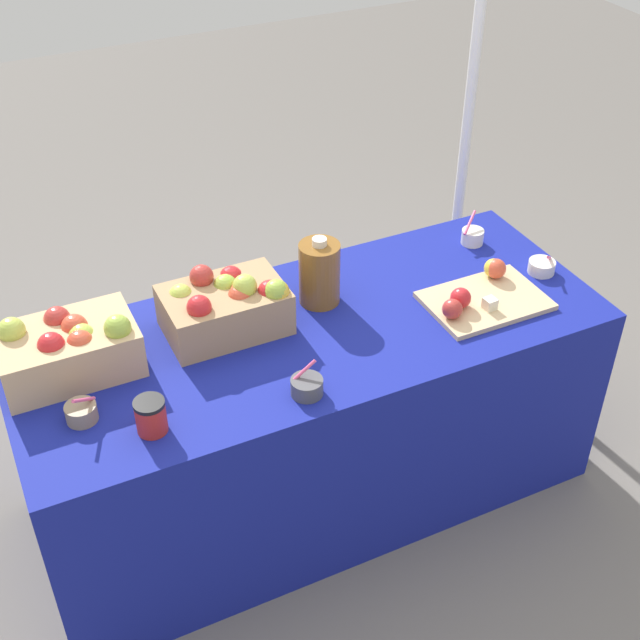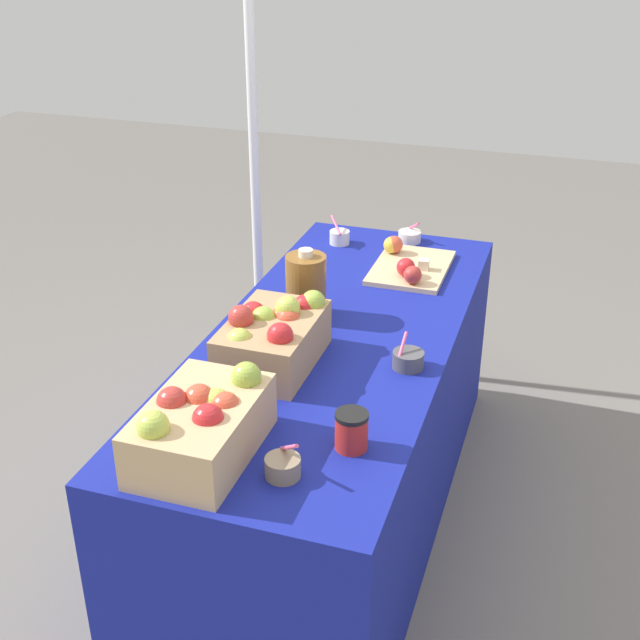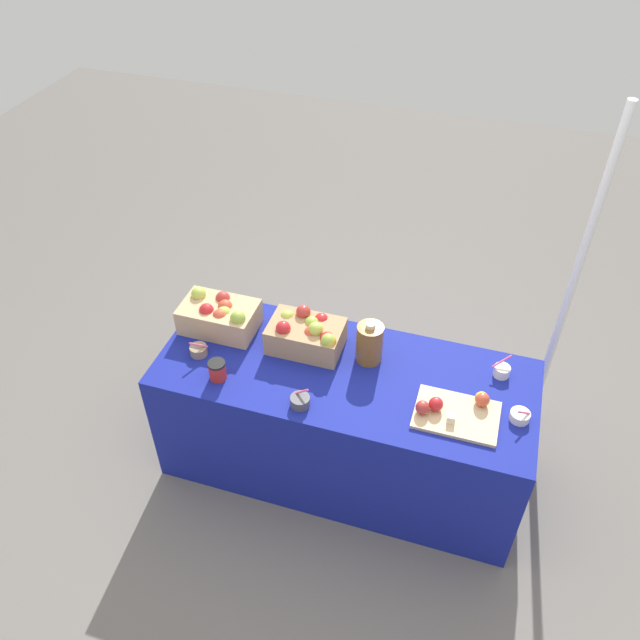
{
  "view_description": "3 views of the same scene",
  "coord_description": "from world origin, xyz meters",
  "px_view_note": "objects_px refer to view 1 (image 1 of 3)",
  "views": [
    {
      "loc": [
        -0.91,
        -1.95,
        2.39
      ],
      "look_at": [
        0.02,
        -0.03,
        0.79
      ],
      "focal_mm": 48.05,
      "sensor_mm": 36.0,
      "label": 1
    },
    {
      "loc": [
        -2.28,
        -0.7,
        2.0
      ],
      "look_at": [
        -0.12,
        0.01,
        0.84
      ],
      "focal_mm": 46.98,
      "sensor_mm": 36.0,
      "label": 2
    },
    {
      "loc": [
        0.56,
        -2.2,
        3.06
      ],
      "look_at": [
        -0.14,
        0.04,
        1.01
      ],
      "focal_mm": 36.3,
      "sensor_mm": 36.0,
      "label": 3
    }
  ],
  "objects_px": {
    "cider_jug": "(319,273)",
    "coffee_cup": "(151,416)",
    "apple_crate_left": "(68,348)",
    "cutting_board_front": "(482,295)",
    "sample_bowl_far": "(81,412)",
    "tent_pole": "(468,116)",
    "apple_crate_middle": "(227,305)",
    "sample_bowl_mid": "(472,236)",
    "sample_bowl_near": "(542,267)",
    "sample_bowl_extra": "(307,386)"
  },
  "relations": [
    {
      "from": "cutting_board_front",
      "to": "sample_bowl_near",
      "type": "height_order",
      "value": "sample_bowl_near"
    },
    {
      "from": "cutting_board_front",
      "to": "sample_bowl_near",
      "type": "xyz_separation_m",
      "value": [
        0.29,
        0.06,
        -0.0
      ]
    },
    {
      "from": "sample_bowl_far",
      "to": "cider_jug",
      "type": "height_order",
      "value": "cider_jug"
    },
    {
      "from": "apple_crate_left",
      "to": "cider_jug",
      "type": "bearing_deg",
      "value": 0.5
    },
    {
      "from": "cutting_board_front",
      "to": "tent_pole",
      "type": "bearing_deg",
      "value": 60.75
    },
    {
      "from": "sample_bowl_mid",
      "to": "apple_crate_middle",
      "type": "bearing_deg",
      "value": -174.39
    },
    {
      "from": "cutting_board_front",
      "to": "cider_jug",
      "type": "xyz_separation_m",
      "value": [
        -0.48,
        0.24,
        0.08
      ]
    },
    {
      "from": "apple_crate_middle",
      "to": "sample_bowl_far",
      "type": "xyz_separation_m",
      "value": [
        -0.52,
        -0.22,
        -0.06
      ]
    },
    {
      "from": "cutting_board_front",
      "to": "sample_bowl_near",
      "type": "relative_size",
      "value": 4.21
    },
    {
      "from": "sample_bowl_near",
      "to": "sample_bowl_extra",
      "type": "height_order",
      "value": "sample_bowl_extra"
    },
    {
      "from": "apple_crate_left",
      "to": "tent_pole",
      "type": "bearing_deg",
      "value": 17.93
    },
    {
      "from": "sample_bowl_mid",
      "to": "cider_jug",
      "type": "xyz_separation_m",
      "value": [
        -0.66,
        -0.08,
        0.08
      ]
    },
    {
      "from": "sample_bowl_near",
      "to": "sample_bowl_far",
      "type": "relative_size",
      "value": 0.81
    },
    {
      "from": "apple_crate_middle",
      "to": "cider_jug",
      "type": "bearing_deg",
      "value": 2.13
    },
    {
      "from": "apple_crate_left",
      "to": "cutting_board_front",
      "type": "height_order",
      "value": "apple_crate_left"
    },
    {
      "from": "sample_bowl_near",
      "to": "coffee_cup",
      "type": "relative_size",
      "value": 0.89
    },
    {
      "from": "apple_crate_middle",
      "to": "tent_pole",
      "type": "xyz_separation_m",
      "value": [
        1.25,
        0.57,
        0.17
      ]
    },
    {
      "from": "apple_crate_left",
      "to": "apple_crate_middle",
      "type": "height_order",
      "value": "same"
    },
    {
      "from": "cutting_board_front",
      "to": "cider_jug",
      "type": "relative_size",
      "value": 1.63
    },
    {
      "from": "cutting_board_front",
      "to": "tent_pole",
      "type": "distance_m",
      "value": 0.94
    },
    {
      "from": "tent_pole",
      "to": "apple_crate_left",
      "type": "bearing_deg",
      "value": -162.07
    },
    {
      "from": "sample_bowl_near",
      "to": "sample_bowl_far",
      "type": "xyz_separation_m",
      "value": [
        -1.6,
        -0.05,
        0.0
      ]
    },
    {
      "from": "apple_crate_left",
      "to": "cider_jug",
      "type": "distance_m",
      "value": 0.82
    },
    {
      "from": "cutting_board_front",
      "to": "sample_bowl_far",
      "type": "relative_size",
      "value": 3.4
    },
    {
      "from": "apple_crate_left",
      "to": "coffee_cup",
      "type": "xyz_separation_m",
      "value": [
        0.14,
        -0.35,
        -0.03
      ]
    },
    {
      "from": "cutting_board_front",
      "to": "sample_bowl_extra",
      "type": "distance_m",
      "value": 0.73
    },
    {
      "from": "sample_bowl_far",
      "to": "tent_pole",
      "type": "bearing_deg",
      "value": 24.03
    },
    {
      "from": "apple_crate_left",
      "to": "cider_jug",
      "type": "height_order",
      "value": "cider_jug"
    },
    {
      "from": "sample_bowl_far",
      "to": "cider_jug",
      "type": "relative_size",
      "value": 0.48
    },
    {
      "from": "cider_jug",
      "to": "cutting_board_front",
      "type": "bearing_deg",
      "value": -26.26
    },
    {
      "from": "coffee_cup",
      "to": "sample_bowl_extra",
      "type": "bearing_deg",
      "value": -5.99
    },
    {
      "from": "apple_crate_middle",
      "to": "cider_jug",
      "type": "distance_m",
      "value": 0.32
    },
    {
      "from": "apple_crate_middle",
      "to": "sample_bowl_extra",
      "type": "bearing_deg",
      "value": -76.82
    },
    {
      "from": "cutting_board_front",
      "to": "sample_bowl_far",
      "type": "bearing_deg",
      "value": 179.72
    },
    {
      "from": "sample_bowl_mid",
      "to": "sample_bowl_near",
      "type": "bearing_deg",
      "value": -67.73
    },
    {
      "from": "sample_bowl_far",
      "to": "cider_jug",
      "type": "bearing_deg",
      "value": 15.33
    },
    {
      "from": "cutting_board_front",
      "to": "sample_bowl_extra",
      "type": "xyz_separation_m",
      "value": [
        -0.71,
        -0.16,
        0.0
      ]
    },
    {
      "from": "tent_pole",
      "to": "apple_crate_middle",
      "type": "bearing_deg",
      "value": -155.51
    },
    {
      "from": "apple_crate_left",
      "to": "apple_crate_middle",
      "type": "relative_size",
      "value": 1.05
    },
    {
      "from": "cider_jug",
      "to": "coffee_cup",
      "type": "relative_size",
      "value": 2.3
    },
    {
      "from": "apple_crate_left",
      "to": "sample_bowl_far",
      "type": "xyz_separation_m",
      "value": [
        -0.02,
        -0.22,
        -0.06
      ]
    },
    {
      "from": "cider_jug",
      "to": "coffee_cup",
      "type": "xyz_separation_m",
      "value": [
        -0.68,
        -0.35,
        -0.06
      ]
    },
    {
      "from": "sample_bowl_mid",
      "to": "cider_jug",
      "type": "bearing_deg",
      "value": -172.69
    },
    {
      "from": "sample_bowl_far",
      "to": "coffee_cup",
      "type": "height_order",
      "value": "sample_bowl_far"
    },
    {
      "from": "sample_bowl_near",
      "to": "sample_bowl_extra",
      "type": "relative_size",
      "value": 0.9
    },
    {
      "from": "coffee_cup",
      "to": "cider_jug",
      "type": "bearing_deg",
      "value": 27.68
    },
    {
      "from": "sample_bowl_mid",
      "to": "sample_bowl_extra",
      "type": "height_order",
      "value": "sample_bowl_mid"
    },
    {
      "from": "coffee_cup",
      "to": "tent_pole",
      "type": "bearing_deg",
      "value": 29.65
    },
    {
      "from": "sample_bowl_far",
      "to": "coffee_cup",
      "type": "relative_size",
      "value": 1.11
    },
    {
      "from": "sample_bowl_near",
      "to": "tent_pole",
      "type": "distance_m",
      "value": 0.79
    }
  ]
}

